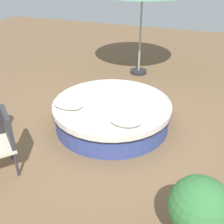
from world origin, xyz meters
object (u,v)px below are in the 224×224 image
object	(u,v)px
planter	(198,213)
throw_pillow_1	(126,119)
throw_pillow_0	(68,104)
patio_chair	(2,139)
round_bed	(112,114)

from	to	relation	value
planter	throw_pillow_1	bearing A→B (deg)	129.33
throw_pillow_0	patio_chair	world-z (taller)	patio_chair
round_bed	planter	xyz separation A→B (m)	(1.71, -2.15, 0.32)
round_bed	throw_pillow_0	bearing A→B (deg)	-146.36
throw_pillow_1	throw_pillow_0	bearing A→B (deg)	171.48
round_bed	patio_chair	bearing A→B (deg)	-122.29
round_bed	throw_pillow_1	bearing A→B (deg)	-53.85
throw_pillow_1	planter	xyz separation A→B (m)	(1.26, -1.53, -0.00)
round_bed	planter	world-z (taller)	planter
throw_pillow_1	planter	size ratio (longest dim) A/B	0.54
patio_chair	throw_pillow_1	bearing A→B (deg)	-101.81
round_bed	throw_pillow_1	distance (m)	0.83
throw_pillow_0	planter	size ratio (longest dim) A/B	0.56
round_bed	throw_pillow_1	world-z (taller)	throw_pillow_1
round_bed	planter	size ratio (longest dim) A/B	2.22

